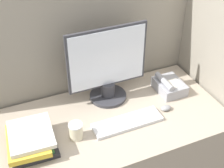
# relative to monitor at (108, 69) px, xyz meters

# --- Properties ---
(cubicle_panel_rear) EXTENTS (1.78, 0.04, 1.57)m
(cubicle_panel_rear) POSITION_rel_monitor_xyz_m (-0.08, 0.18, -0.20)
(cubicle_panel_rear) COLOR gray
(cubicle_panel_rear) RESTS_ON ground_plane
(cubicle_panel_right) EXTENTS (0.04, 0.75, 1.57)m
(cubicle_panel_right) POSITION_rel_monitor_xyz_m (0.65, -0.17, -0.20)
(cubicle_panel_right) COLOR gray
(cubicle_panel_right) RESTS_ON ground_plane
(desk) EXTENTS (1.38, 0.69, 0.77)m
(desk) POSITION_rel_monitor_xyz_m (-0.08, -0.20, -0.60)
(desk) COLOR tan
(desk) RESTS_ON ground_plane
(monitor) EXTENTS (0.49, 0.23, 0.48)m
(monitor) POSITION_rel_monitor_xyz_m (0.00, 0.00, 0.00)
(monitor) COLOR #333338
(monitor) RESTS_ON desk
(keyboard) EXTENTS (0.41, 0.12, 0.02)m
(keyboard) POSITION_rel_monitor_xyz_m (0.01, -0.27, -0.20)
(keyboard) COLOR silver
(keyboard) RESTS_ON desk
(mouse) EXTENTS (0.07, 0.04, 0.03)m
(mouse) POSITION_rel_monitor_xyz_m (0.27, -0.25, -0.20)
(mouse) COLOR gray
(mouse) RESTS_ON desk
(coffee_cup) EXTENTS (0.08, 0.08, 0.09)m
(coffee_cup) POSITION_rel_monitor_xyz_m (-0.29, -0.26, -0.17)
(coffee_cup) COLOR beige
(coffee_cup) RESTS_ON desk
(book_stack) EXTENTS (0.26, 0.29, 0.10)m
(book_stack) POSITION_rel_monitor_xyz_m (-0.53, -0.23, -0.16)
(book_stack) COLOR #262628
(book_stack) RESTS_ON desk
(desk_telephone) EXTENTS (0.16, 0.20, 0.10)m
(desk_telephone) POSITION_rel_monitor_xyz_m (0.39, -0.10, -0.17)
(desk_telephone) COLOR #99999E
(desk_telephone) RESTS_ON desk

